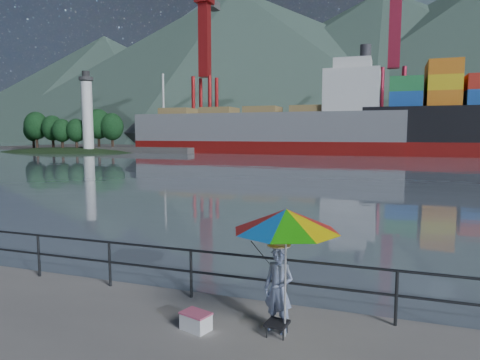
# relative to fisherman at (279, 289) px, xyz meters

# --- Properties ---
(harbor_water) EXTENTS (500.00, 280.00, 0.00)m
(harbor_water) POSITION_rel_fisherman_xyz_m (-3.09, 129.20, -0.75)
(harbor_water) COLOR slate
(harbor_water) RESTS_ON ground
(far_dock) EXTENTS (200.00, 40.00, 0.40)m
(far_dock) POSITION_rel_fisherman_xyz_m (6.91, 92.20, -0.75)
(far_dock) COLOR #514F4C
(far_dock) RESTS_ON ground
(guardrail) EXTENTS (22.00, 0.06, 1.03)m
(guardrail) POSITION_rel_fisherman_xyz_m (-3.09, 0.90, -0.23)
(guardrail) COLOR #2D3033
(guardrail) RESTS_ON ground
(mountains) EXTENTS (600.00, 332.80, 80.00)m
(mountains) POSITION_rel_fisherman_xyz_m (35.73, 206.95, 34.80)
(mountains) COLOR #385147
(mountains) RESTS_ON ground
(lighthouse_islet) EXTENTS (48.00, 26.40, 19.20)m
(lighthouse_islet) POSITION_rel_fisherman_xyz_m (-58.06, 61.20, -0.49)
(lighthouse_islet) COLOR #263F1E
(lighthouse_islet) RESTS_ON ground
(fisherman) EXTENTS (0.63, 0.50, 1.49)m
(fisherman) POSITION_rel_fisherman_xyz_m (0.00, 0.00, 0.00)
(fisherman) COLOR #2F4E8F
(fisherman) RESTS_ON ground
(beach_umbrella) EXTENTS (1.84, 1.84, 2.17)m
(beach_umbrella) POSITION_rel_fisherman_xyz_m (0.15, -0.16, 1.24)
(beach_umbrella) COLOR white
(beach_umbrella) RESTS_ON ground
(folding_stool) EXTENTS (0.40, 0.40, 0.24)m
(folding_stool) POSITION_rel_fisherman_xyz_m (0.02, -0.16, -0.62)
(folding_stool) COLOR black
(folding_stool) RESTS_ON ground
(cooler_bag) EXTENTS (0.56, 0.45, 0.28)m
(cooler_bag) POSITION_rel_fisherman_xyz_m (-1.36, -0.42, -0.61)
(cooler_bag) COLOR white
(cooler_bag) RESTS_ON ground
(fishing_rod) EXTENTS (0.13, 1.56, 1.10)m
(fishing_rod) POSITION_rel_fisherman_xyz_m (-0.56, 1.15, -0.75)
(fishing_rod) COLOR black
(fishing_rod) RESTS_ON ground
(bulk_carrier) EXTENTS (48.79, 8.44, 14.50)m
(bulk_carrier) POSITION_rel_fisherman_xyz_m (-18.22, 68.72, 3.42)
(bulk_carrier) COLOR maroon
(bulk_carrier) RESTS_ON ground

